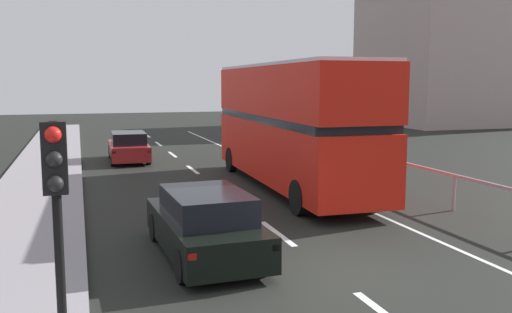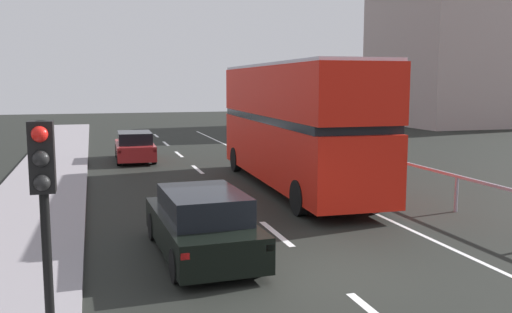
{
  "view_description": "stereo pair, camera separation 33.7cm",
  "coord_description": "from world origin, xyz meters",
  "px_view_note": "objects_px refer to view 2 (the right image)",
  "views": [
    {
      "loc": [
        -4.54,
        -9.48,
        3.67
      ],
      "look_at": [
        -0.07,
        4.49,
        1.72
      ],
      "focal_mm": 39.01,
      "sensor_mm": 36.0,
      "label": 1
    },
    {
      "loc": [
        -4.22,
        -9.57,
        3.67
      ],
      "look_at": [
        -0.07,
        4.49,
        1.72
      ],
      "focal_mm": 39.01,
      "sensor_mm": 36.0,
      "label": 2
    }
  ],
  "objects_px": {
    "double_decker_bus_red": "(294,122)",
    "sedan_car_ahead": "(135,147)",
    "hatchback_car_near": "(202,224)",
    "traffic_signal_pole": "(43,182)"
  },
  "relations": [
    {
      "from": "traffic_signal_pole",
      "to": "sedan_car_ahead",
      "type": "xyz_separation_m",
      "value": [
        2.49,
        19.26,
        -1.77
      ]
    },
    {
      "from": "double_decker_bus_red",
      "to": "hatchback_car_near",
      "type": "height_order",
      "value": "double_decker_bus_red"
    },
    {
      "from": "sedan_car_ahead",
      "to": "hatchback_car_near",
      "type": "bearing_deg",
      "value": -87.87
    },
    {
      "from": "double_decker_bus_red",
      "to": "sedan_car_ahead",
      "type": "height_order",
      "value": "double_decker_bus_red"
    },
    {
      "from": "traffic_signal_pole",
      "to": "hatchback_car_near",
      "type": "bearing_deg",
      "value": 55.56
    },
    {
      "from": "double_decker_bus_red",
      "to": "sedan_car_ahead",
      "type": "bearing_deg",
      "value": 121.1
    },
    {
      "from": "double_decker_bus_red",
      "to": "hatchback_car_near",
      "type": "xyz_separation_m",
      "value": [
        -4.54,
        -6.69,
        -1.62
      ]
    },
    {
      "from": "traffic_signal_pole",
      "to": "sedan_car_ahead",
      "type": "relative_size",
      "value": 0.73
    },
    {
      "from": "hatchback_car_near",
      "to": "sedan_car_ahead",
      "type": "bearing_deg",
      "value": 88.95
    },
    {
      "from": "double_decker_bus_red",
      "to": "sedan_car_ahead",
      "type": "distance_m",
      "value": 9.93
    }
  ]
}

